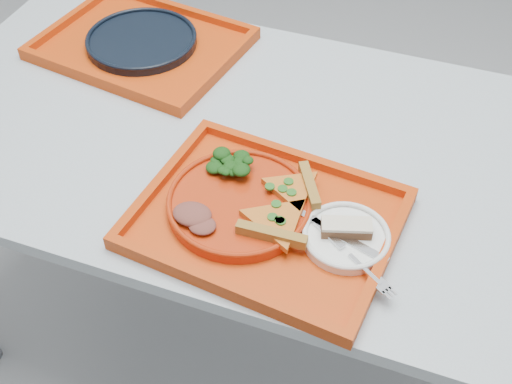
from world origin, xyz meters
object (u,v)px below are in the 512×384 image
dessert_bar (346,228)px  dinner_plate (239,204)px  navy_plate (142,41)px  tray_far (143,47)px  tray_main (266,221)px

dessert_bar → dinner_plate: bearing=161.5°
dinner_plate → navy_plate: (-0.41, 0.41, -0.00)m
dessert_bar → tray_far: bearing=127.9°
tray_far → navy_plate: navy_plate is taller
tray_main → dessert_bar: (0.14, 0.01, 0.03)m
navy_plate → dessert_bar: dessert_bar is taller
tray_far → dinner_plate: bearing=-36.6°
tray_far → dessert_bar: dessert_bar is taller
tray_main → navy_plate: navy_plate is taller
tray_main → navy_plate: 0.62m
tray_main → dinner_plate: (-0.06, 0.01, 0.02)m
dinner_plate → dessert_bar: (0.20, -0.00, 0.02)m
tray_far → navy_plate: (0.00, 0.00, 0.01)m
tray_main → dinner_plate: dinner_plate is taller
tray_far → dinner_plate: size_ratio=1.73×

